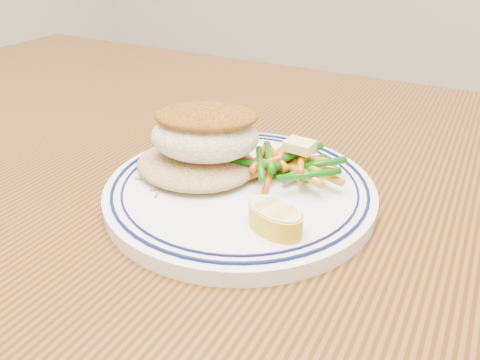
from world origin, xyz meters
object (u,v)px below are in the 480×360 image
rice_pilaf (196,161)px  vegetable_pile (288,163)px  dining_table (238,260)px  lemon_wedge (275,217)px  plate (240,190)px  fish_fillet (205,131)px

rice_pilaf → vegetable_pile: bearing=23.0°
dining_table → lemon_wedge: lemon_wedge is taller
rice_pilaf → plate: bearing=-2.9°
vegetable_pile → plate: bearing=-130.4°
plate → lemon_wedge: size_ratio=4.18×
fish_fillet → rice_pilaf: bearing=-157.4°
dining_table → rice_pilaf: rice_pilaf is taller
rice_pilaf → fish_fillet: bearing=22.6°
rice_pilaf → lemon_wedge: bearing=-25.8°
lemon_wedge → rice_pilaf: bearing=154.2°
fish_fillet → lemon_wedge: fish_fillet is taller
rice_pilaf → lemon_wedge: 0.12m
vegetable_pile → fish_fillet: bearing=-156.9°
lemon_wedge → plate: bearing=139.6°
plate → rice_pilaf: (-0.05, 0.00, 0.02)m
dining_table → lemon_wedge: size_ratio=24.19×
dining_table → rice_pilaf: size_ratio=12.07×
fish_fillet → lemon_wedge: size_ratio=2.06×
plate → fish_fillet: (-0.04, 0.01, 0.05)m
plate → rice_pilaf: bearing=177.1°
dining_table → fish_fillet: size_ratio=11.75×
rice_pilaf → lemon_wedge: size_ratio=2.00×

